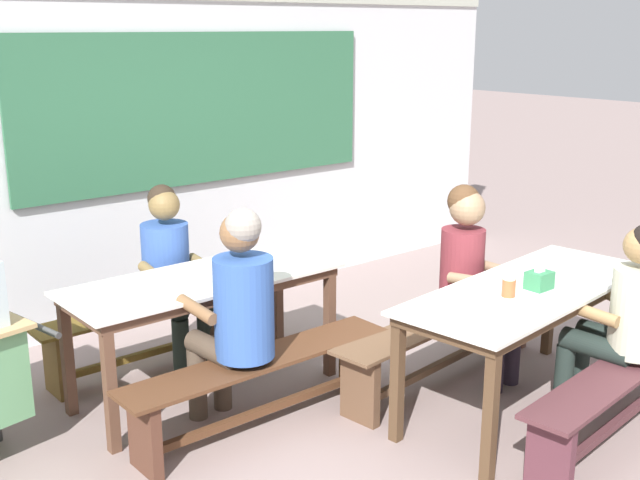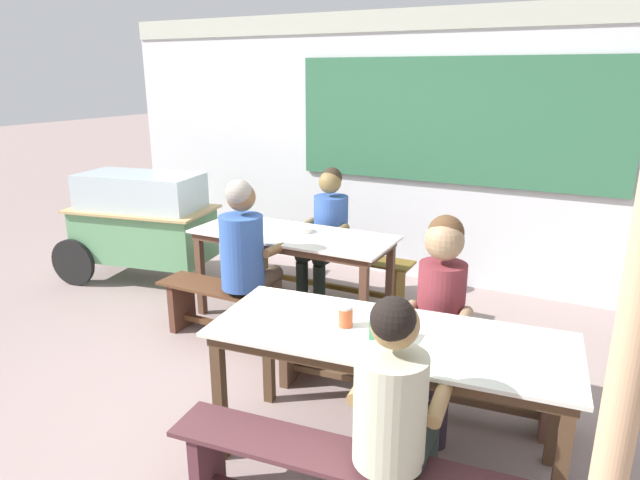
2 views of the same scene
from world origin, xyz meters
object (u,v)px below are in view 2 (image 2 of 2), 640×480
Objects in this scene: dining_table_far at (293,242)px; bench_far_back at (324,267)px; bench_far_front at (256,312)px; wooden_support_post at (626,379)px; bench_near_back at (409,363)px; tissue_box at (387,328)px; soup_bowl at (303,230)px; person_center_facing at (327,228)px; condiment_jar at (346,316)px; dining_table_near at (389,346)px; food_cart at (142,219)px; person_near_front at (395,406)px; person_right_near_table at (438,307)px; person_left_back_turned at (246,251)px.

dining_table_far is 0.99× the size of bench_far_back.
bench_far_front is 3.01m from wooden_support_post.
bench_near_back is 13.30× the size of tissue_box.
soup_bowl reaches higher than bench_far_back.
person_center_facing is 10.72× the size of condiment_jar.
bench_near_back is 0.79× the size of wooden_support_post.
dining_table_far and dining_table_near have the same top height.
food_cart is 3.95m from person_near_front.
person_right_near_table reaches higher than bench_far_front.
person_left_back_turned is at bearing -101.61° from dining_table_far.
bench_near_back is at bearing -46.70° from bench_far_back.
person_left_back_turned is 11.37× the size of condiment_jar.
bench_far_front is 2.07m from person_near_front.
soup_bowl is at bearing 135.77° from wooden_support_post.
food_cart is 1.89m from soup_bowl.
bench_near_back is at bearing 104.32° from person_near_front.
bench_near_back is 1.06× the size of food_cart.
tissue_box is 2.01m from soup_bowl.
food_cart is 1.46× the size of person_center_facing.
person_left_back_turned reaches higher than person_near_front.
person_center_facing is 3.59m from wooden_support_post.
condiment_jar is (1.13, -0.82, 0.54)m from bench_far_front.
tissue_box is (1.31, -1.95, 0.12)m from person_center_facing.
person_center_facing is at bearing 123.87° from tissue_box.
wooden_support_post is (1.07, -1.38, 0.92)m from bench_near_back.
condiment_jar is 0.05× the size of wooden_support_post.
condiment_jar reaches higher than soup_bowl.
tissue_box is at bearing -46.34° from dining_table_far.
tissue_box is at bearing -55.84° from bench_far_back.
bench_far_back is 1.40× the size of person_near_front.
dining_table_near is 0.27m from condiment_jar.
person_left_back_turned is at bearing 149.78° from dining_table_near.
food_cart is at bearing 151.18° from wooden_support_post.
soup_bowl is (-1.07, 1.48, -0.04)m from condiment_jar.
person_near_front reaches higher than dining_table_near.
tissue_box is 1.30m from wooden_support_post.
person_left_back_turned reaches higher than person_center_facing.
person_left_back_turned reaches higher than dining_table_near.
person_near_front is 0.93× the size of person_left_back_turned.
wooden_support_post reaches higher than bench_far_back.
person_right_near_table reaches higher than bench_near_back.
person_center_facing is at bearing 135.93° from person_right_near_table.
dining_table_far is 2.45m from person_near_front.
person_near_front is (0.10, -1.01, -0.04)m from person_right_near_table.
bench_near_back is at bearing -31.52° from dining_table_far.
condiment_jar is (-0.45, 0.46, 0.14)m from person_near_front.
person_near_front is (3.41, -2.00, 0.05)m from food_cart.
bench_far_front is at bearing 146.08° from wooden_support_post.
food_cart is at bearing -166.06° from bench_far_back.
dining_table_near is 2.30m from person_center_facing.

